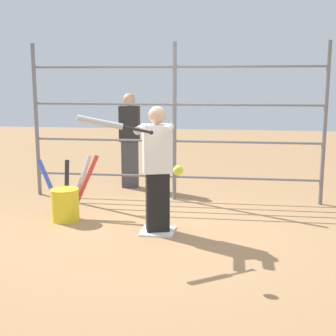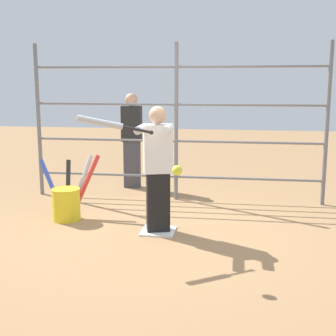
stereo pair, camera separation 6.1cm
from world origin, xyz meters
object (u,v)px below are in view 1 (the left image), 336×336
(softball_in_flight, at_px, (178,170))
(bat_bucket, at_px, (66,201))
(batter, at_px, (157,166))
(baseball_bat_swinging, at_px, (107,124))
(bystander_behind_fence, at_px, (130,139))

(softball_in_flight, xyz_separation_m, bat_bucket, (1.65, -1.44, -0.73))
(batter, height_order, softball_in_flight, batter)
(baseball_bat_swinging, distance_m, bystander_behind_fence, 2.98)
(batter, distance_m, softball_in_flight, 1.15)
(softball_in_flight, bearing_deg, baseball_bat_swinging, -31.58)
(bat_bucket, bearing_deg, batter, 164.33)
(softball_in_flight, distance_m, bystander_behind_fence, 3.62)
(softball_in_flight, distance_m, bat_bucket, 2.30)
(batter, xyz_separation_m, bystander_behind_fence, (0.85, -2.32, 0.01))
(bat_bucket, distance_m, bystander_behind_fence, 2.09)
(batter, relative_size, baseball_bat_swinging, 1.99)
(softball_in_flight, relative_size, bat_bucket, 0.10)
(batter, relative_size, softball_in_flight, 15.77)
(batter, distance_m, bat_bucket, 1.44)
(bat_bucket, bearing_deg, baseball_bat_swinging, 131.66)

